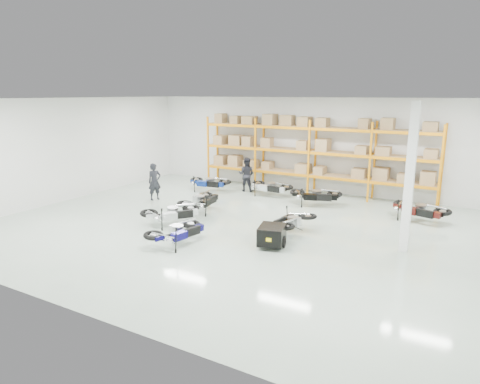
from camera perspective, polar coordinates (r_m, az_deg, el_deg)
The scene contains 14 objects.
room at distance 14.66m, azimuth 0.88°, elevation 3.44°, with size 18.00×18.00×18.00m.
pallet_rack at distance 20.50m, azimuth 9.63°, elevation 6.05°, with size 11.28×0.98×3.62m.
structural_column at distance 13.52m, azimuth 21.68°, elevation 1.68°, with size 0.25×0.25×4.50m, color white.
moto_blue_centre at distance 13.62m, azimuth -8.33°, elevation -4.76°, with size 0.82×1.85×1.13m, color #0A0746, non-canonical shape.
moto_silver_left at distance 15.70m, azimuth -9.05°, elevation -2.31°, with size 0.85×1.90×1.16m, color silver, non-canonical shape.
moto_black_far_left at distance 17.27m, azimuth -5.23°, elevation -0.74°, with size 0.86×1.94×1.19m, color black, non-canonical shape.
moto_touring_right at distance 14.74m, azimuth 6.96°, elevation -3.42°, with size 0.79×1.78×1.09m, color black, non-canonical shape.
trailer at distance 13.39m, azimuth 4.27°, elevation -5.74°, with size 0.98×1.68×0.68m.
moto_back_a at distance 20.90m, azimuth -4.23°, elevation 1.63°, with size 0.82×1.85×1.13m, color navy, non-canonical shape.
moto_back_b at distance 19.93m, azimuth 3.99°, elevation 1.06°, with size 0.82×1.83×1.12m, color silver, non-canonical shape.
moto_back_c at distance 18.47m, azimuth 10.05°, elevation -0.01°, with size 0.85×1.91×1.17m, color black, non-canonical shape.
moto_back_d at distance 17.30m, azimuth 22.73°, elevation -1.75°, with size 0.84×1.90×1.16m, color #400F0C, non-canonical shape.
person_left at distance 19.50m, azimuth -11.32°, elevation 1.35°, with size 0.60×0.40×1.65m, color black.
person_back at distance 20.81m, azimuth 0.86°, elevation 2.35°, with size 0.80×0.63×1.65m, color black.
Camera 1 is at (6.94, -12.68, 4.71)m, focal length 32.00 mm.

